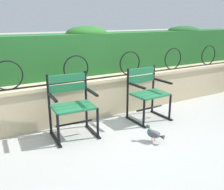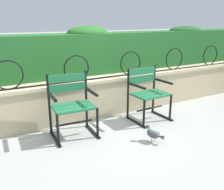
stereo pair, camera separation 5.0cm
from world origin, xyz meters
name	(u,v)px [view 1 (the left image)]	position (x,y,z in m)	size (l,w,h in m)	color
ground_plane	(114,131)	(0.00, 0.00, 0.00)	(60.00, 60.00, 0.00)	#ADADA8
stone_wall	(92,97)	(0.00, 0.73, 0.33)	(8.22, 0.41, 0.66)	#C6B289
iron_arch_fence	(79,70)	(-0.26, 0.65, 0.84)	(7.66, 0.02, 0.42)	black
hedge_row	(79,52)	(-0.02, 1.20, 1.04)	(8.06, 0.61, 0.84)	#236028
park_chair_left	(72,104)	(-0.57, 0.21, 0.47)	(0.63, 0.55, 0.88)	#237547
park_chair_right	(147,92)	(0.74, 0.18, 0.46)	(0.62, 0.55, 0.85)	#237547
pigeon_near_chairs	(154,134)	(0.31, -0.55, 0.11)	(0.17, 0.28, 0.22)	#5B5B66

